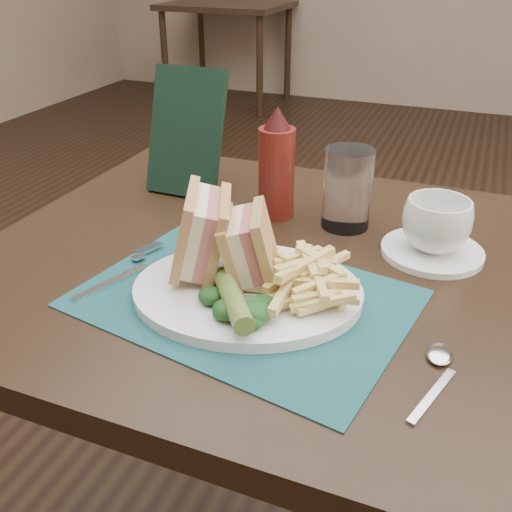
{
  "coord_description": "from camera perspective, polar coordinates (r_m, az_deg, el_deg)",
  "views": [
    {
      "loc": [
        0.24,
        -1.2,
        1.16
      ],
      "look_at": [
        -0.01,
        -0.59,
        0.8
      ],
      "focal_mm": 40.0,
      "sensor_mm": 36.0,
      "label": 1
    }
  ],
  "objects": [
    {
      "name": "floor",
      "position": [
        1.69,
        7.88,
        -14.82
      ],
      "size": [
        7.0,
        7.0,
        0.0
      ],
      "primitive_type": "plane",
      "color": "black",
      "rests_on": "ground"
    },
    {
      "name": "wall_back",
      "position": [
        4.85,
        18.83,
        13.67
      ],
      "size": [
        6.0,
        0.0,
        6.0
      ],
      "primitive_type": "plane",
      "rotation": [
        1.57,
        0.0,
        0.0
      ],
      "color": "gray",
      "rests_on": "ground"
    },
    {
      "name": "table_main",
      "position": [
        1.08,
        2.15,
        -17.74
      ],
      "size": [
        0.9,
        0.75,
        0.75
      ],
      "primitive_type": null,
      "color": "black",
      "rests_on": "ground"
    },
    {
      "name": "table_bg_left",
      "position": [
        4.77,
        -2.8,
        19.49
      ],
      "size": [
        0.9,
        0.75,
        0.75
      ],
      "primitive_type": null,
      "color": "black",
      "rests_on": "ground"
    },
    {
      "name": "placemat",
      "position": [
        0.75,
        -1.14,
        -4.25
      ],
      "size": [
        0.46,
        0.36,
        0.0
      ],
      "primitive_type": "cube",
      "rotation": [
        0.0,
        0.0,
        -0.17
      ],
      "color": "#17464A",
      "rests_on": "table_main"
    },
    {
      "name": "plate",
      "position": [
        0.75,
        -0.85,
        -3.56
      ],
      "size": [
        0.35,
        0.31,
        0.01
      ],
      "primitive_type": null,
      "rotation": [
        0.0,
        0.0,
        0.27
      ],
      "color": "white",
      "rests_on": "placemat"
    },
    {
      "name": "sandwich_half_a",
      "position": [
        0.76,
        -7.1,
        2.39
      ],
      "size": [
        0.12,
        0.14,
        0.12
      ],
      "primitive_type": null,
      "rotation": [
        0.0,
        0.24,
        0.4
      ],
      "color": "tan",
      "rests_on": "plate"
    },
    {
      "name": "sandwich_half_b",
      "position": [
        0.74,
        -2.34,
        1.19
      ],
      "size": [
        0.1,
        0.12,
        0.1
      ],
      "primitive_type": null,
      "rotation": [
        0.0,
        -0.24,
        0.32
      ],
      "color": "tan",
      "rests_on": "plate"
    },
    {
      "name": "kale_garnish",
      "position": [
        0.69,
        -2.29,
        -4.79
      ],
      "size": [
        0.11,
        0.08,
        0.03
      ],
      "primitive_type": null,
      "color": "#143815",
      "rests_on": "plate"
    },
    {
      "name": "pickle_spear",
      "position": [
        0.68,
        -2.32,
        -4.34
      ],
      "size": [
        0.09,
        0.11,
        0.03
      ],
      "primitive_type": "cylinder",
      "rotation": [
        1.54,
        0.0,
        0.63
      ],
      "color": "#506A28",
      "rests_on": "plate"
    },
    {
      "name": "fries_pile",
      "position": [
        0.72,
        4.82,
        -1.49
      ],
      "size": [
        0.18,
        0.2,
        0.06
      ],
      "primitive_type": null,
      "color": "#E5CB72",
      "rests_on": "plate"
    },
    {
      "name": "fork",
      "position": [
        0.82,
        -13.11,
        -1.27
      ],
      "size": [
        0.09,
        0.17,
        0.01
      ],
      "primitive_type": null,
      "rotation": [
        0.0,
        0.0,
        -0.34
      ],
      "color": "silver",
      "rests_on": "placemat"
    },
    {
      "name": "spoon",
      "position": [
        0.65,
        17.5,
        -11.58
      ],
      "size": [
        0.08,
        0.15,
        0.01
      ],
      "primitive_type": null,
      "rotation": [
        0.0,
        0.0,
        -0.31
      ],
      "color": "silver",
      "rests_on": "table_main"
    },
    {
      "name": "saucer",
      "position": [
        0.89,
        17.17,
        0.44
      ],
      "size": [
        0.19,
        0.19,
        0.01
      ],
      "primitive_type": "cylinder",
      "rotation": [
        0.0,
        0.0,
        -0.31
      ],
      "color": "white",
      "rests_on": "table_main"
    },
    {
      "name": "coffee_cup",
      "position": [
        0.87,
        17.59,
        3.0
      ],
      "size": [
        0.14,
        0.14,
        0.08
      ],
      "primitive_type": "imported",
      "rotation": [
        0.0,
        0.0,
        1.0
      ],
      "color": "white",
      "rests_on": "saucer"
    },
    {
      "name": "drinking_glass",
      "position": [
        0.92,
        9.13,
        6.65
      ],
      "size": [
        0.1,
        0.1,
        0.13
      ],
      "primitive_type": "cylinder",
      "rotation": [
        0.0,
        0.0,
        -0.32
      ],
      "color": "white",
      "rests_on": "table_main"
    },
    {
      "name": "ketchup_bottle",
      "position": [
        0.94,
        2.07,
        9.29
      ],
      "size": [
        0.07,
        0.07,
        0.19
      ],
      "primitive_type": null,
      "rotation": [
        0.0,
        0.0,
        0.15
      ],
      "color": "#5A160F",
      "rests_on": "table_main"
    },
    {
      "name": "check_presenter",
      "position": [
        1.05,
        -7.0,
        12.17
      ],
      "size": [
        0.14,
        0.09,
        0.22
      ],
      "primitive_type": "cube",
      "rotation": [
        -0.31,
        0.0,
        -0.02
      ],
      "color": "black",
      "rests_on": "table_main"
    }
  ]
}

